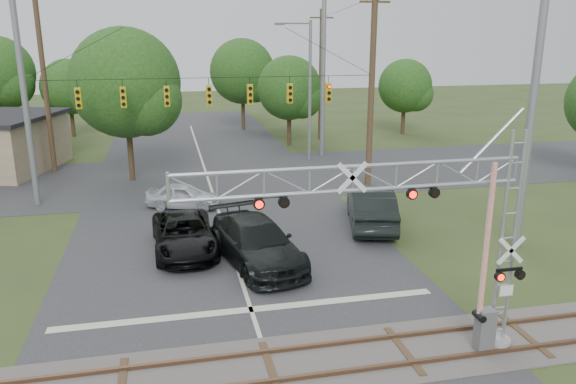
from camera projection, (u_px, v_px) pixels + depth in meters
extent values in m
cube|color=#2B2B2E|center=(234.00, 259.00, 23.17)|extent=(14.00, 90.00, 0.02)
cube|color=#2B2B2E|center=(207.00, 177.00, 36.32)|extent=(90.00, 12.00, 0.02)
cube|color=#514A46|center=(270.00, 368.00, 15.65)|extent=(90.00, 3.20, 0.05)
cube|color=brown|center=(275.00, 381.00, 14.96)|extent=(90.00, 0.12, 0.14)
cube|color=brown|center=(266.00, 352.00, 16.31)|extent=(90.00, 0.12, 0.14)
cylinder|color=gray|center=(496.00, 342.00, 16.75)|extent=(0.82, 0.82, 0.27)
cube|color=silver|center=(506.00, 291.00, 15.99)|extent=(0.41, 0.03, 0.32)
cube|color=#5D5D60|center=(485.00, 331.00, 16.32)|extent=(0.50, 0.41, 1.36)
cube|color=red|center=(487.00, 242.00, 15.51)|extent=(0.13, 0.08, 4.54)
cylinder|color=gray|center=(25.00, 98.00, 29.02)|extent=(0.32, 0.32, 11.50)
cylinder|color=#3D2D1C|center=(371.00, 91.00, 32.95)|extent=(0.36, 0.36, 11.50)
cylinder|color=black|center=(208.00, 78.00, 30.74)|extent=(19.00, 0.03, 0.03)
cube|color=gold|center=(79.00, 98.00, 29.58)|extent=(0.30, 0.30, 1.10)
cube|color=gold|center=(123.00, 97.00, 30.06)|extent=(0.30, 0.30, 1.10)
cube|color=gold|center=(167.00, 96.00, 30.53)|extent=(0.30, 0.30, 1.10)
cube|color=gold|center=(209.00, 95.00, 31.00)|extent=(0.30, 0.30, 1.10)
cube|color=gold|center=(250.00, 94.00, 31.48)|extent=(0.30, 0.30, 1.10)
cube|color=gold|center=(290.00, 93.00, 31.95)|extent=(0.30, 0.30, 1.10)
cube|color=gold|center=(328.00, 92.00, 32.42)|extent=(0.30, 0.30, 1.10)
imported|color=black|center=(184.00, 234.00, 23.89)|extent=(2.77, 5.61, 1.53)
imported|color=black|center=(257.00, 242.00, 22.59)|extent=(3.76, 6.57, 1.79)
imported|color=#B9BBC1|center=(184.00, 196.00, 29.85)|extent=(4.22, 2.75, 1.33)
imported|color=black|center=(371.00, 207.00, 26.99)|extent=(3.38, 6.05, 1.89)
cylinder|color=gray|center=(310.00, 92.00, 40.01)|extent=(0.22, 0.22, 9.87)
cylinder|color=gray|center=(295.00, 23.00, 38.49)|extent=(2.19, 0.13, 0.13)
cube|color=#5D5D60|center=(280.00, 24.00, 38.28)|extent=(0.66, 0.27, 0.16)
cylinder|color=#3D2D1C|center=(44.00, 77.00, 36.17)|extent=(0.34, 0.34, 12.48)
cylinder|color=gray|center=(323.00, 65.00, 40.77)|extent=(0.34, 0.34, 13.51)
cylinder|color=gray|center=(534.00, 91.00, 22.82)|extent=(0.34, 0.34, 13.52)
cylinder|color=#3D2D1C|center=(321.00, 76.00, 47.93)|extent=(0.34, 0.34, 10.92)
cube|color=#3D2D1C|center=(322.00, 18.00, 46.62)|extent=(2.00, 0.12, 0.12)
cylinder|color=#3B2C1B|center=(3.00, 115.00, 49.22)|extent=(0.36, 0.36, 4.05)
cylinder|color=#3B2C1B|center=(72.00, 119.00, 50.10)|extent=(0.36, 0.36, 3.14)
sphere|color=#184012|center=(69.00, 87.00, 49.31)|extent=(4.86, 4.86, 4.86)
cylinder|color=#3B2C1B|center=(130.00, 147.00, 35.09)|extent=(0.36, 0.36, 4.32)
sphere|color=#184012|center=(125.00, 83.00, 34.02)|extent=(6.67, 6.67, 6.67)
cylinder|color=#3B2C1B|center=(243.00, 109.00, 53.51)|extent=(0.36, 0.36, 3.92)
sphere|color=#184012|center=(242.00, 71.00, 52.53)|extent=(6.06, 6.06, 6.06)
cylinder|color=#3B2C1B|center=(289.00, 125.00, 46.19)|extent=(0.36, 0.36, 3.34)
sphere|color=#184012|center=(289.00, 88.00, 45.36)|extent=(5.17, 5.17, 5.17)
cylinder|color=#3B2C1B|center=(403.00, 117.00, 51.43)|extent=(0.36, 0.36, 3.11)
sphere|color=#184012|center=(405.00, 86.00, 50.66)|extent=(4.81, 4.81, 4.81)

